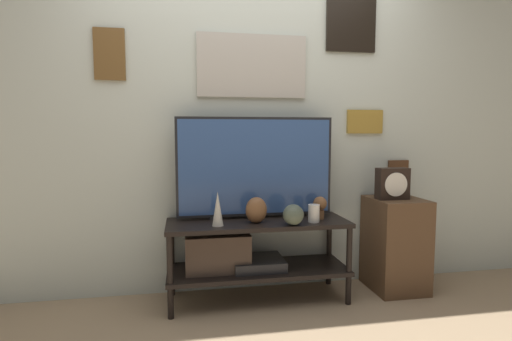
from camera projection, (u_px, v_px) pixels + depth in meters
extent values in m
plane|color=#997F60|center=(265.00, 316.00, 2.61)|extent=(12.00, 12.00, 0.00)
cube|color=beige|center=(251.00, 112.00, 3.01)|extent=(6.40, 0.06, 2.70)
cube|color=#B2ADA3|center=(252.00, 66.00, 2.93)|extent=(0.81, 0.02, 0.46)
cube|color=#B2BCC6|center=(252.00, 66.00, 2.93)|extent=(0.78, 0.01, 0.42)
cube|color=brown|center=(110.00, 54.00, 2.75)|extent=(0.21, 0.02, 0.35)
cube|color=#BCB299|center=(109.00, 54.00, 2.74)|extent=(0.17, 0.01, 0.32)
cube|color=black|center=(351.00, 21.00, 3.04)|extent=(0.39, 0.02, 0.46)
cube|color=beige|center=(351.00, 21.00, 3.03)|extent=(0.36, 0.01, 0.42)
cube|color=#4C2D19|center=(398.00, 173.00, 3.23)|extent=(0.17, 0.02, 0.21)
cube|color=#2D2D33|center=(398.00, 173.00, 3.22)|extent=(0.13, 0.01, 0.17)
cube|color=olive|center=(365.00, 122.00, 3.13)|extent=(0.29, 0.02, 0.18)
cube|color=#2D2D33|center=(365.00, 122.00, 3.13)|extent=(0.26, 0.01, 0.15)
cube|color=black|center=(258.00, 223.00, 2.81)|extent=(1.27, 0.44, 0.03)
cube|color=black|center=(258.00, 270.00, 2.85)|extent=(1.27, 0.44, 0.03)
cylinder|color=black|center=(170.00, 275.00, 2.54)|extent=(0.04, 0.04, 0.57)
cylinder|color=black|center=(349.00, 264.00, 2.76)|extent=(0.04, 0.04, 0.57)
cylinder|color=black|center=(172.00, 257.00, 2.92)|extent=(0.04, 0.04, 0.57)
cylinder|color=black|center=(329.00, 248.00, 3.14)|extent=(0.04, 0.04, 0.57)
cube|color=black|center=(258.00, 263.00, 2.84)|extent=(0.36, 0.31, 0.07)
cube|color=#47382D|center=(218.00, 252.00, 2.78)|extent=(0.45, 0.24, 0.26)
cylinder|color=black|center=(212.00, 218.00, 2.85)|extent=(0.05, 0.05, 0.02)
cylinder|color=black|center=(296.00, 215.00, 2.97)|extent=(0.05, 0.05, 0.02)
cube|color=black|center=(255.00, 167.00, 2.87)|extent=(1.13, 0.04, 0.71)
cube|color=#33518C|center=(255.00, 167.00, 2.86)|extent=(1.10, 0.01, 0.68)
ellipsoid|color=brown|center=(256.00, 210.00, 2.73)|extent=(0.15, 0.10, 0.18)
cone|color=beige|center=(218.00, 209.00, 2.65)|extent=(0.08, 0.08, 0.23)
sphere|color=#4C5647|center=(293.00, 215.00, 2.68)|extent=(0.14, 0.14, 0.14)
cylinder|color=silver|center=(314.00, 213.00, 2.77)|extent=(0.08, 0.08, 0.12)
cylinder|color=brown|center=(320.00, 214.00, 2.88)|extent=(0.06, 0.06, 0.06)
sphere|color=brown|center=(320.00, 203.00, 2.87)|extent=(0.10, 0.10, 0.10)
cube|color=#513823|center=(395.00, 244.00, 3.03)|extent=(0.38, 0.43, 0.70)
cube|color=black|center=(392.00, 184.00, 2.96)|extent=(0.23, 0.10, 0.23)
cylinder|color=white|center=(396.00, 185.00, 2.91)|extent=(0.17, 0.01, 0.17)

